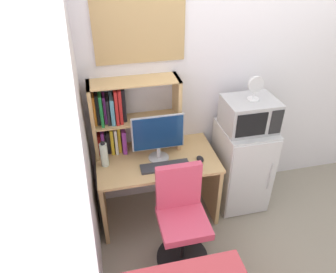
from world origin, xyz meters
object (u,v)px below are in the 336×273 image
at_px(mini_fridge, 241,166).
at_px(desk_fan, 255,87).
at_px(computer_mouse, 200,159).
at_px(monitor, 158,136).
at_px(water_bottle, 104,155).
at_px(wall_corkboard, 140,32).
at_px(hutch_bookshelf, 122,117).
at_px(microwave, 249,114).
at_px(desk_chair, 182,222).
at_px(keyboard, 165,166).

bearing_deg(mini_fridge, desk_fan, -9.36).
bearing_deg(computer_mouse, monitor, 161.87).
relative_size(computer_mouse, desk_fan, 0.42).
xyz_separation_m(water_bottle, desk_fan, (1.39, 0.01, 0.51)).
bearing_deg(monitor, mini_fridge, 1.19).
height_order(water_bottle, wall_corkboard, wall_corkboard).
bearing_deg(hutch_bookshelf, monitor, -36.67).
xyz_separation_m(computer_mouse, water_bottle, (-0.86, 0.13, 0.10)).
relative_size(water_bottle, microwave, 0.53).
height_order(computer_mouse, mini_fridge, mini_fridge).
distance_m(hutch_bookshelf, desk_fan, 1.24).
bearing_deg(computer_mouse, microwave, 15.58).
bearing_deg(desk_fan, water_bottle, -179.61).
height_order(hutch_bookshelf, desk_fan, desk_fan).
height_order(monitor, mini_fridge, monitor).
bearing_deg(mini_fridge, computer_mouse, -164.74).
bearing_deg(desk_fan, wall_corkboard, 162.58).
relative_size(desk_fan, desk_chair, 0.25).
xyz_separation_m(water_bottle, wall_corkboard, (0.42, 0.32, 0.98)).
bearing_deg(monitor, keyboard, -78.47).
distance_m(water_bottle, microwave, 1.40).
bearing_deg(wall_corkboard, desk_chair, -79.37).
height_order(hutch_bookshelf, water_bottle, hutch_bookshelf).
relative_size(hutch_bookshelf, computer_mouse, 8.27).
height_order(computer_mouse, wall_corkboard, wall_corkboard).
relative_size(microwave, wall_corkboard, 0.62).
xyz_separation_m(hutch_bookshelf, keyboard, (0.33, -0.37, -0.35)).
bearing_deg(water_bottle, mini_fridge, 0.49).
bearing_deg(mini_fridge, keyboard, -169.00).
bearing_deg(wall_corkboard, keyboard, -76.86).
height_order(keyboard, water_bottle, water_bottle).
relative_size(desk_fan, wall_corkboard, 0.30).
bearing_deg(desk_fan, keyboard, -169.33).
bearing_deg(keyboard, monitor, 101.53).
distance_m(monitor, desk_chair, 0.78).
height_order(hutch_bookshelf, desk_chair, hutch_bookshelf).
distance_m(mini_fridge, desk_fan, 0.89).
bearing_deg(mini_fridge, wall_corkboard, 162.47).
bearing_deg(hutch_bookshelf, mini_fridge, -9.75).
height_order(computer_mouse, microwave, microwave).
relative_size(water_bottle, desk_chair, 0.27).
xyz_separation_m(desk_chair, wall_corkboard, (-0.16, 0.87, 1.39)).
bearing_deg(desk_fan, monitor, -178.98).
xyz_separation_m(hutch_bookshelf, mini_fridge, (1.18, -0.20, -0.62)).
bearing_deg(computer_mouse, mini_fridge, 15.26).
relative_size(mini_fridge, desk_chair, 0.98).
relative_size(water_bottle, wall_corkboard, 0.33).
distance_m(desk_fan, desk_chair, 1.35).
distance_m(keyboard, mini_fridge, 0.91).
bearing_deg(wall_corkboard, computer_mouse, -44.59).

